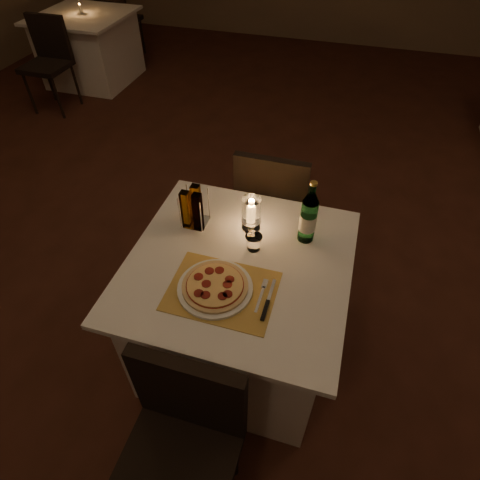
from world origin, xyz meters
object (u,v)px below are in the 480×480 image
(chair_far, at_px, (273,199))
(plate, at_px, (215,288))
(main_table, at_px, (239,309))
(neighbor_table_left, at_px, (90,48))
(chair_near, at_px, (183,436))
(water_bottle, at_px, (308,217))
(pizza, at_px, (215,285))
(hurricane_candle, at_px, (251,212))
(tumbler, at_px, (254,243))

(chair_far, bearing_deg, plate, -93.20)
(main_table, relative_size, neighbor_table_left, 1.00)
(chair_near, relative_size, neighbor_table_left, 0.90)
(chair_near, xyz_separation_m, water_bottle, (0.26, 0.95, 0.32))
(plate, height_order, pizza, pizza)
(chair_far, distance_m, pizza, 0.92)
(chair_far, bearing_deg, neighbor_table_left, 139.39)
(plate, relative_size, neighbor_table_left, 0.32)
(plate, relative_size, hurricane_candle, 1.80)
(plate, xyz_separation_m, neighbor_table_left, (-2.70, 3.25, -0.38))
(water_bottle, bearing_deg, chair_near, -105.37)
(hurricane_candle, bearing_deg, pizza, -95.78)
(chair_near, height_order, pizza, chair_near)
(hurricane_candle, bearing_deg, chair_near, -89.51)
(chair_near, bearing_deg, water_bottle, 74.63)
(plate, relative_size, pizza, 1.14)
(chair_far, height_order, tumbler, chair_far)
(plate, bearing_deg, hurricane_candle, 84.23)
(chair_far, bearing_deg, pizza, -93.20)
(water_bottle, bearing_deg, neighbor_table_left, 136.72)
(water_bottle, bearing_deg, pizza, -126.77)
(chair_far, xyz_separation_m, neighbor_table_left, (-2.75, 2.36, -0.18))
(pizza, xyz_separation_m, tumbler, (0.09, 0.28, 0.01))
(pizza, height_order, water_bottle, water_bottle)
(pizza, distance_m, neighbor_table_left, 4.25)
(tumbler, height_order, neighbor_table_left, tumbler)
(main_table, xyz_separation_m, pizza, (-0.05, -0.18, 0.39))
(tumbler, distance_m, hurricane_candle, 0.16)
(water_bottle, bearing_deg, tumbler, -148.03)
(chair_near, height_order, water_bottle, water_bottle)
(chair_far, xyz_separation_m, hurricane_candle, (-0.01, -0.48, 0.30))
(tumbler, xyz_separation_m, hurricane_candle, (-0.05, 0.14, 0.06))
(chair_near, relative_size, tumbler, 11.37)
(hurricane_candle, bearing_deg, tumbler, -69.63)
(chair_near, relative_size, pizza, 3.21)
(main_table, bearing_deg, neighbor_table_left, 131.84)
(main_table, relative_size, water_bottle, 3.03)
(pizza, distance_m, hurricane_candle, 0.42)
(main_table, relative_size, tumbler, 12.63)
(plate, height_order, neighbor_table_left, plate)
(plate, distance_m, hurricane_candle, 0.43)
(plate, distance_m, neighbor_table_left, 4.25)
(chair_far, relative_size, pizza, 3.21)
(water_bottle, distance_m, hurricane_candle, 0.27)
(water_bottle, bearing_deg, chair_far, 118.70)
(hurricane_candle, xyz_separation_m, neighbor_table_left, (-2.74, 2.84, -0.47))
(chair_far, height_order, hurricane_candle, hurricane_candle)
(water_bottle, bearing_deg, plate, -126.77)
(chair_near, distance_m, hurricane_candle, 0.99)
(chair_near, distance_m, neighbor_table_left, 4.69)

